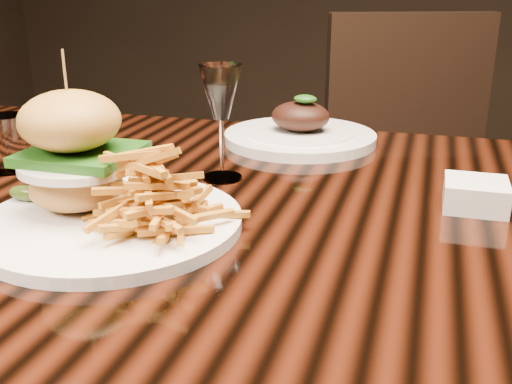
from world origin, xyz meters
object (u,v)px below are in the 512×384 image
(far_dish, at_px, (300,133))
(chair_far, at_px, (416,172))
(dining_table, at_px, (281,256))
(wine_glass, at_px, (221,97))
(burger_plate, at_px, (107,183))

(far_dish, height_order, chair_far, chair_far)
(far_dish, bearing_deg, chair_far, 70.07)
(dining_table, bearing_deg, wine_glass, 144.18)
(wine_glass, relative_size, far_dish, 0.61)
(far_dish, bearing_deg, wine_glass, -105.37)
(chair_far, bearing_deg, wine_glass, -130.14)
(far_dish, relative_size, chair_far, 0.29)
(dining_table, relative_size, wine_glass, 9.34)
(far_dish, bearing_deg, burger_plate, -106.22)
(burger_plate, height_order, far_dish, burger_plate)
(burger_plate, bearing_deg, far_dish, 85.74)
(wine_glass, bearing_deg, chair_far, 71.42)
(burger_plate, relative_size, chair_far, 0.33)
(chair_far, bearing_deg, burger_plate, -129.84)
(chair_far, bearing_deg, far_dish, -131.48)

